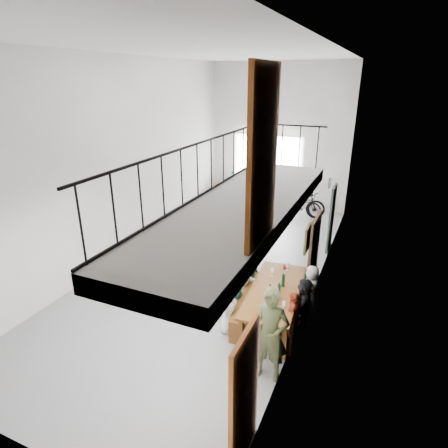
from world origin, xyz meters
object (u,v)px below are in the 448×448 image
at_px(side_bench, 160,231).
at_px(bicycle_near, 302,203).
at_px(oak_barrel, 220,194).
at_px(bench_inner, 248,304).
at_px(serving_counter, 249,192).
at_px(tasting_table, 275,293).
at_px(host_standing, 270,334).

distance_m(side_bench, bicycle_near, 5.60).
height_order(side_bench, oak_barrel, oak_barrel).
distance_m(bench_inner, serving_counter, 7.80).
xyz_separation_m(side_bench, oak_barrel, (0.34, 4.06, 0.20)).
xyz_separation_m(tasting_table, bench_inner, (-0.60, 0.06, -0.46)).
distance_m(oak_barrel, host_standing, 9.75).
xyz_separation_m(oak_barrel, serving_counter, (1.13, 0.43, 0.08)).
distance_m(tasting_table, host_standing, 1.60).
height_order(oak_barrel, host_standing, host_standing).
bearing_deg(host_standing, oak_barrel, 116.30).
xyz_separation_m(bench_inner, oak_barrel, (-3.76, 6.91, 0.17)).
height_order(side_bench, serving_counter, serving_counter).
distance_m(tasting_table, bench_inner, 0.75).
bearing_deg(tasting_table, bicycle_near, 92.88).
relative_size(host_standing, bicycle_near, 1.03).
bearing_deg(side_bench, host_standing, -41.35).
relative_size(side_bench, oak_barrel, 1.91).
bearing_deg(side_bench, oak_barrel, 85.14).
relative_size(tasting_table, bicycle_near, 1.49).
bearing_deg(tasting_table, serving_counter, 108.80).
xyz_separation_m(bench_inner, bicycle_near, (-0.35, 7.01, 0.19)).
distance_m(serving_counter, bicycle_near, 2.30).
bearing_deg(oak_barrel, serving_counter, 20.82).
height_order(serving_counter, bicycle_near, serving_counter).
height_order(oak_barrel, bicycle_near, bicycle_near).
bearing_deg(oak_barrel, host_standing, -60.98).
height_order(bench_inner, side_bench, bench_inner).
bearing_deg(bicycle_near, bench_inner, -156.05).
bearing_deg(oak_barrel, side_bench, -94.86).
height_order(host_standing, bicycle_near, host_standing).
relative_size(bench_inner, serving_counter, 1.14).
distance_m(serving_counter, host_standing, 9.65).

